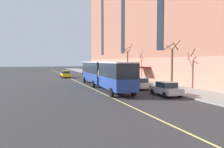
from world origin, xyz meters
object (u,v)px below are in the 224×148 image
object	(u,v)px
parked_car_champagne_3	(107,76)
parked_car_white_6	(139,83)
parked_car_silver_1	(166,89)
street_tree_far_uptown	(128,62)
parked_car_black_2	(87,72)
parked_car_navy_4	(121,79)
street_tree_mid_block	(172,64)
taxi_cab	(66,74)
city_bus	(103,73)
parked_car_navy_5	(96,74)

from	to	relation	value
parked_car_champagne_3	parked_car_white_6	distance (m)	14.34
parked_car_silver_1	street_tree_far_uptown	size ratio (longest dim) A/B	0.61
parked_car_black_2	parked_car_navy_4	size ratio (longest dim) A/B	1.10
parked_car_black_2	parked_car_navy_4	bearing A→B (deg)	-90.23
parked_car_navy_4	street_tree_mid_block	distance (m)	9.47
parked_car_champagne_3	street_tree_far_uptown	xyz separation A→B (m)	(4.32, -0.38, 2.78)
parked_car_white_6	street_tree_far_uptown	bearing A→B (deg)	72.06
taxi_cab	city_bus	bearing A→B (deg)	-83.46
parked_car_champagne_3	taxi_cab	xyz separation A→B (m)	(-6.70, 9.60, 0.00)
parked_car_champagne_3	parked_car_navy_5	xyz separation A→B (m)	(-0.16, 6.98, 0.00)
parked_car_navy_4	parked_car_white_6	world-z (taller)	same
city_bus	parked_car_black_2	world-z (taller)	city_bus
parked_car_navy_4	parked_car_white_6	bearing A→B (deg)	-91.08
parked_car_champagne_3	street_tree_far_uptown	bearing A→B (deg)	-5.00
taxi_cab	parked_car_navy_5	bearing A→B (deg)	-21.83
parked_car_champagne_3	parked_car_navy_4	world-z (taller)	same
parked_car_navy_4	city_bus	bearing A→B (deg)	-138.42
parked_car_champagne_3	parked_car_white_6	size ratio (longest dim) A/B	0.97
city_bus	taxi_cab	distance (m)	20.95
taxi_cab	street_tree_mid_block	distance (m)	27.41
city_bus	parked_car_navy_5	size ratio (longest dim) A/B	4.57
parked_car_silver_1	parked_car_champagne_3	bearing A→B (deg)	89.76
street_tree_mid_block	parked_car_white_6	bearing A→B (deg)	167.16
parked_car_black_2	taxi_cab	world-z (taller)	same
parked_car_navy_4	street_tree_mid_block	bearing A→B (deg)	-61.12
parked_car_silver_1	parked_car_champagne_3	distance (m)	20.50
city_bus	parked_car_champagne_3	xyz separation A→B (m)	(4.32, 11.18, -1.36)
parked_car_white_6	parked_car_navy_4	bearing A→B (deg)	88.92
parked_car_black_2	parked_car_navy_5	bearing A→B (deg)	-91.10
parked_car_champagne_3	street_tree_far_uptown	world-z (taller)	street_tree_far_uptown
parked_car_navy_5	street_tree_far_uptown	world-z (taller)	street_tree_far_uptown
parked_car_navy_4	parked_car_navy_5	bearing A→B (deg)	90.36
parked_car_black_2	parked_car_navy_4	xyz separation A→B (m)	(-0.10, -24.08, -0.00)
parked_car_navy_5	parked_car_white_6	bearing A→B (deg)	-90.11
city_bus	street_tree_far_uptown	bearing A→B (deg)	51.36
city_bus	street_tree_far_uptown	distance (m)	13.90
taxi_cab	parked_car_navy_4	bearing A→B (deg)	-68.71
parked_car_black_2	street_tree_far_uptown	distance (m)	17.79
parked_car_champagne_3	street_tree_mid_block	bearing A→B (deg)	-74.31
parked_car_champagne_3	taxi_cab	bearing A→B (deg)	124.92
parked_car_silver_1	parked_car_navy_4	xyz separation A→B (m)	(0.01, 13.09, 0.00)
street_tree_mid_block	parked_car_silver_1	bearing A→B (deg)	-130.60
parked_car_navy_4	taxi_cab	distance (m)	18.25
parked_car_silver_1	street_tree_far_uptown	bearing A→B (deg)	77.66
parked_car_navy_5	street_tree_mid_block	distance (m)	22.94
taxi_cab	parked_car_silver_1	bearing A→B (deg)	-77.60
parked_car_white_6	street_tree_mid_block	world-z (taller)	street_tree_mid_block
street_tree_far_uptown	parked_car_navy_5	bearing A→B (deg)	121.34
parked_car_white_6	taxi_cab	bearing A→B (deg)	105.19
street_tree_mid_block	street_tree_far_uptown	world-z (taller)	street_tree_far_uptown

